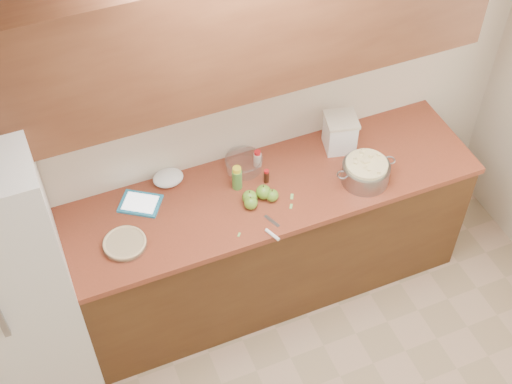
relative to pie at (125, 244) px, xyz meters
name	(u,v)px	position (x,y,z in m)	size (l,w,h in m)	color
room_shell	(395,382)	(0.78, -1.38, 0.36)	(3.60, 3.60, 3.60)	tan
counter_run	(255,243)	(0.78, 0.09, -0.48)	(2.64, 0.68, 0.92)	#4B2E15
upper_cabinets	(242,24)	(0.78, 0.25, 1.01)	(2.60, 0.34, 0.70)	brown
pie	(125,244)	(0.00, 0.00, 0.00)	(0.24, 0.24, 0.04)	silver
colander	(366,172)	(1.40, -0.06, 0.05)	(0.37, 0.27, 0.14)	gray
flour_canister	(340,132)	(1.39, 0.25, 0.10)	(0.22, 0.22, 0.23)	white
tablet	(140,204)	(0.16, 0.25, -0.01)	(0.28, 0.26, 0.02)	teal
paring_knife	(272,233)	(0.75, -0.22, -0.01)	(0.10, 0.20, 0.02)	gray
lemon_bottle	(237,178)	(0.70, 0.17, 0.05)	(0.06, 0.06, 0.16)	#4C8C38
cinnamon_shaker	(257,159)	(0.88, 0.29, 0.03)	(0.04, 0.04, 0.11)	beige
vanilla_bottle	(266,176)	(0.87, 0.15, 0.02)	(0.03, 0.03, 0.09)	black
mixing_bowl	(244,163)	(0.79, 0.29, 0.02)	(0.22, 0.22, 0.08)	silver
paper_towel	(168,178)	(0.35, 0.35, 0.02)	(0.18, 0.14, 0.07)	white
apple_left	(250,198)	(0.72, 0.03, 0.02)	(0.08, 0.08, 0.10)	#5D9027
apple_center	(263,192)	(0.81, 0.04, 0.02)	(0.09, 0.09, 0.10)	#5D9027
apple_front	(251,203)	(0.72, 0.00, 0.02)	(0.08, 0.08, 0.09)	#5D9027
apple_extra	(272,195)	(0.85, 0.00, 0.02)	(0.07, 0.07, 0.09)	#5D9027
peel_a	(291,206)	(0.93, -0.08, -0.02)	(0.04, 0.01, 0.00)	#83BA5A
peel_b	(239,235)	(0.58, -0.16, -0.02)	(0.03, 0.01, 0.00)	#83BA5A
peel_c	(292,197)	(0.96, -0.02, -0.02)	(0.04, 0.02, 0.00)	#83BA5A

